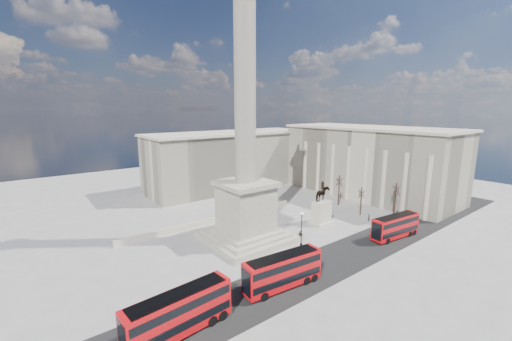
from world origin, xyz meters
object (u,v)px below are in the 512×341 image
Objects in this scene: victorian_lamp at (302,226)px; red_bus_a at (180,313)px; nelsons_column at (245,170)px; pedestrian_walking at (369,218)px; red_bus_c at (396,226)px; equestrian_statue at (322,209)px; red_bus_d at (435,204)px; pedestrian_crossing at (300,236)px; red_bus_b at (283,271)px; pedestrian_standing at (396,215)px.

red_bus_a is at bearing -163.73° from victorian_lamp.
nelsons_column is 29.80m from pedestrian_walking.
equestrian_statue reaches higher than red_bus_c.
nelsons_column is at bearing 153.74° from red_bus_d.
nelsons_column reaches higher than equestrian_statue.
pedestrian_walking is at bearing -120.51° from pedestrian_crossing.
equestrian_statue is (16.95, -3.01, -9.75)m from nelsons_column.
pedestrian_walking is 18.65m from pedestrian_crossing.
victorian_lamp is (11.07, 7.52, 1.24)m from red_bus_b.
red_bus_d is (62.13, 1.35, -0.35)m from red_bus_a.
red_bus_b reaches higher than pedestrian_crossing.
nelsons_column is at bearing 125.70° from victorian_lamp.
nelsons_column is at bearing -30.14° from pedestrian_standing.
equestrian_statue reaches higher than pedestrian_walking.
red_bus_b is at bearing -174.09° from red_bus_c.
pedestrian_crossing is at bearing 153.67° from red_bus_c.
red_bus_b is 25.54m from equestrian_statue.
equestrian_statue is (11.09, 5.14, -0.46)m from victorian_lamp.
red_bus_d reaches higher than pedestrian_standing.
nelsons_column reaches higher than victorian_lamp.
red_bus_c is 11.47m from pedestrian_standing.
pedestrian_crossing is (12.58, 9.24, -1.43)m from red_bus_b.
equestrian_statue is at bearing -95.27° from pedestrian_crossing.
red_bus_b reaches higher than pedestrian_standing.
red_bus_c is at bearing 15.94° from pedestrian_standing.
red_bus_b is at bearing -145.80° from victorian_lamp.
red_bus_d is at bearing -34.93° from pedestrian_walking.
nelsons_column is at bearing 169.94° from equestrian_statue.
red_bus_b is 27.39m from red_bus_c.
red_bus_c reaches higher than pedestrian_standing.
red_bus_d is at bearing 149.69° from pedestrian_standing.
red_bus_d is 1.12× the size of equestrian_statue.
red_bus_b is 1.07× the size of red_bus_c.
pedestrian_standing is (6.34, -2.57, 0.09)m from pedestrian_walking.
red_bus_c reaches higher than pedestrian_walking.
victorian_lamp is 26.69m from pedestrian_standing.
equestrian_statue is 4.74× the size of pedestrian_crossing.
victorian_lamp reaches higher than red_bus_b.
nelsons_column reaches higher than pedestrian_crossing.
red_bus_d is 5.90× the size of pedestrian_standing.
red_bus_d is at bearing -127.51° from pedestrian_crossing.
victorian_lamp is 3.52m from pedestrian_crossing.
red_bus_b reaches higher than red_bus_d.
red_bus_b is at bearing 101.34° from pedestrian_crossing.
pedestrian_walking is at bearing -0.25° from victorian_lamp.
red_bus_b is 1.12× the size of red_bus_d.
victorian_lamp is 3.24× the size of pedestrian_crossing.
red_bus_a reaches higher than red_bus_b.
pedestrian_standing is at bearing 12.82° from red_bus_b.
pedestrian_walking is at bearing 4.62° from red_bus_a.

